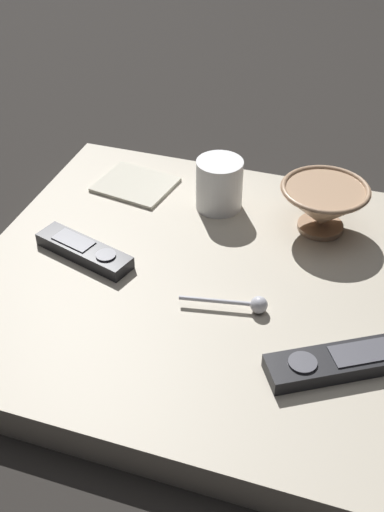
# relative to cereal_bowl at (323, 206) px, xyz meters

# --- Properties ---
(ground_plane) EXTENTS (6.00, 6.00, 0.00)m
(ground_plane) POSITION_rel_cereal_bowl_xyz_m (0.17, -0.14, -0.09)
(ground_plane) COLOR black
(table) EXTENTS (0.62, 0.67, 0.05)m
(table) POSITION_rel_cereal_bowl_xyz_m (0.17, -0.14, -0.07)
(table) COLOR #B7AD99
(table) RESTS_ON ground
(cereal_bowl) EXTENTS (0.14, 0.14, 0.08)m
(cereal_bowl) POSITION_rel_cereal_bowl_xyz_m (0.00, 0.00, 0.00)
(cereal_bowl) COLOR tan
(cereal_bowl) RESTS_ON table
(coffee_mug) EXTENTS (0.08, 0.08, 0.08)m
(coffee_mug) POSITION_rel_cereal_bowl_xyz_m (-0.01, -0.17, -0.00)
(coffee_mug) COLOR white
(coffee_mug) RESTS_ON table
(teaspoon) EXTENTS (0.03, 0.12, 0.02)m
(teaspoon) POSITION_rel_cereal_bowl_xyz_m (0.22, -0.06, -0.03)
(teaspoon) COLOR silver
(teaspoon) RESTS_ON table
(tv_remote_near) EXTENTS (0.09, 0.16, 0.02)m
(tv_remote_near) POSITION_rel_cereal_bowl_xyz_m (0.18, -0.32, -0.03)
(tv_remote_near) COLOR black
(tv_remote_near) RESTS_ON table
(tv_remote_far) EXTENTS (0.14, 0.19, 0.02)m
(tv_remote_far) POSITION_rel_cereal_bowl_xyz_m (0.29, 0.08, -0.03)
(tv_remote_far) COLOR black
(tv_remote_far) RESTS_ON table
(folded_napkin) EXTENTS (0.12, 0.14, 0.01)m
(folded_napkin) POSITION_rel_cereal_bowl_xyz_m (-0.02, -0.33, -0.04)
(folded_napkin) COLOR beige
(folded_napkin) RESTS_ON table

